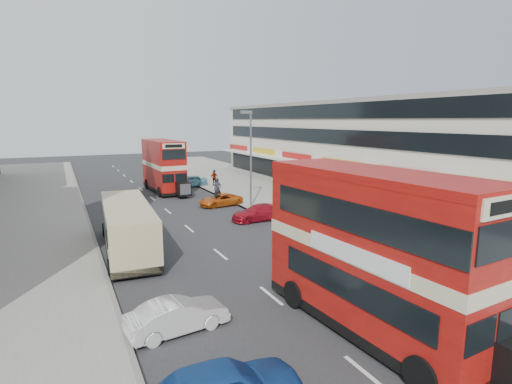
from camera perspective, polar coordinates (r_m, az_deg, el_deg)
ground at (r=16.24m, az=5.61°, el=-16.99°), size 160.00×160.00×0.00m
road_surface at (r=33.97m, az=-12.32°, el=-2.66°), size 12.00×90.00×0.01m
pavement_right at (r=38.49m, az=5.29°, el=-0.86°), size 12.00×90.00×0.15m
kerb_left at (r=33.12m, az=-22.64°, el=-3.42°), size 0.20×90.00×0.16m
kerb_right at (r=35.83m, az=-2.81°, el=-1.65°), size 0.20×90.00×0.16m
commercial_row at (r=44.09m, az=12.95°, el=6.38°), size 9.90×46.20×9.30m
wooded_hill at (r=109.18m, az=32.35°, el=4.69°), size 172.80×230.40×20.00m
street_lamp at (r=33.52m, az=-0.86°, el=5.68°), size 1.00×0.20×8.12m
bus_main at (r=14.68m, az=16.31°, el=-8.05°), size 3.39×10.10×5.53m
bus_second at (r=43.06m, az=-12.89°, el=3.64°), size 2.80×9.37×5.14m
coach at (r=24.12m, az=-17.65°, el=-4.49°), size 3.05×9.72×2.54m
car_left_front at (r=15.15m, az=-10.96°, el=-16.72°), size 3.73×1.70×1.19m
car_right_a at (r=30.07m, az=0.35°, el=-2.92°), size 4.15×1.76×1.20m
car_right_b at (r=35.24m, az=-5.03°, el=-1.13°), size 4.03×2.27×1.06m
car_right_c at (r=45.60m, az=-9.29°, el=1.51°), size 3.91×1.77×1.30m
pedestrian_near at (r=32.46m, az=4.95°, el=-1.36°), size 0.69×0.57×1.59m
pedestrian_far at (r=45.47m, az=-5.91°, el=2.02°), size 1.09×0.67×1.72m
cyclist at (r=36.00m, az=-5.42°, el=-0.43°), size 0.74×1.76×2.32m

